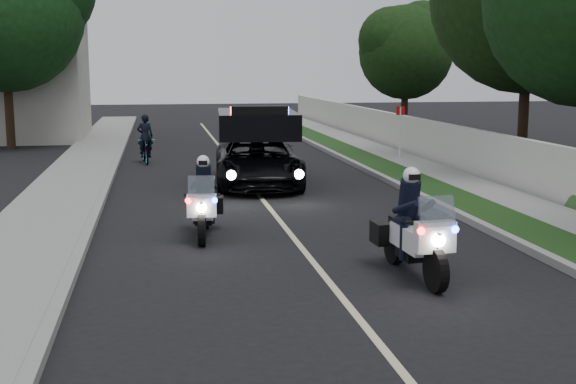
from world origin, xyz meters
name	(u,v)px	position (x,y,z in m)	size (l,w,h in m)	color
ground	(331,285)	(0.00, 0.00, 0.00)	(120.00, 120.00, 0.00)	black
curb_right	(389,181)	(4.10, 10.00, 0.07)	(0.20, 60.00, 0.15)	gray
grass_verge	(412,180)	(4.80, 10.00, 0.08)	(1.20, 60.00, 0.16)	#193814
sidewalk_right	(453,179)	(6.10, 10.00, 0.08)	(1.40, 60.00, 0.16)	gray
property_wall	(485,156)	(7.10, 10.00, 0.75)	(0.22, 60.00, 1.50)	beige
curb_left	(106,188)	(-4.10, 10.00, 0.07)	(0.20, 60.00, 0.15)	gray
sidewalk_left	(65,189)	(-5.20, 10.00, 0.08)	(2.00, 60.00, 0.16)	gray
lane_marking	(252,187)	(0.00, 10.00, 0.00)	(0.12, 50.00, 0.01)	#BFB78C
police_moto_left	(204,236)	(-1.77, 3.78, 0.00)	(0.68, 1.95, 1.65)	silver
police_moto_right	(412,276)	(1.42, 0.23, 0.00)	(0.74, 2.13, 1.81)	silver
police_suv	(258,186)	(0.20, 10.20, 0.00)	(2.40, 5.18, 2.52)	black
bicycle	(146,163)	(-3.08, 16.02, 0.00)	(0.60, 1.71, 0.89)	black
cyclist	(146,163)	(-3.08, 16.02, 0.00)	(0.56, 0.37, 1.55)	black
sign_post	(399,162)	(6.00, 14.81, 0.00)	(0.33, 0.33, 2.08)	red
tree_right_c	(521,163)	(10.15, 13.62, 0.00)	(6.85, 6.85, 11.42)	#193510
tree_right_e	(404,133)	(10.07, 26.41, 0.00)	(4.84, 4.84, 8.07)	#163310
tree_left_near	(12,149)	(-8.73, 21.87, 0.00)	(6.55, 6.55, 10.91)	#143D15
tree_left_far	(20,137)	(-9.32, 27.26, 0.00)	(6.81, 6.81, 11.35)	black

